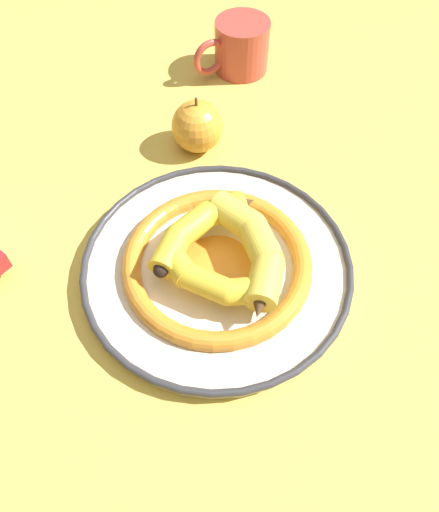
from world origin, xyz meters
TOP-DOWN VIEW (x-y plane):
  - ground_plane at (0.00, 0.00)m, footprint 2.80×2.80m
  - decorative_bowl at (-0.02, 0.00)m, footprint 0.34×0.34m
  - banana_a at (-0.05, -0.02)m, footprint 0.13×0.13m
  - banana_b at (0.02, -0.01)m, footprint 0.10×0.15m
  - banana_c at (-0.02, 0.04)m, footprint 0.18×0.10m
  - coffee_mug at (-0.45, 0.02)m, footprint 0.10×0.13m
  - apple at (-0.25, -0.04)m, footprint 0.08×0.08m

SIDE VIEW (x-z plane):
  - ground_plane at x=0.00m, z-range 0.00..0.00m
  - decorative_bowl at x=-0.02m, z-range 0.00..0.03m
  - apple at x=-0.25m, z-range -0.01..0.08m
  - coffee_mug at x=-0.45m, z-range 0.00..0.09m
  - banana_b at x=0.02m, z-range 0.03..0.06m
  - banana_a at x=-0.05m, z-range 0.03..0.07m
  - banana_c at x=-0.02m, z-range 0.03..0.07m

